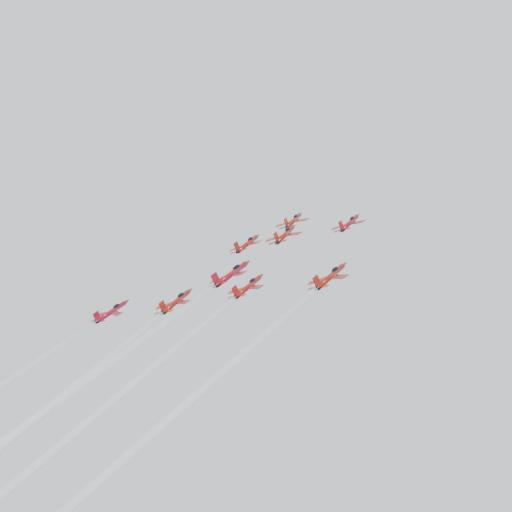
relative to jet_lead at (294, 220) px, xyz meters
The scene contains 8 objects.
jet_lead is the anchor object (origin of this frame).
jet_row2_left 15.03m from the jet_lead, 120.08° to the right, with size 9.50×11.92×8.39m.
jet_row2_center 11.95m from the jet_lead, 69.46° to the right, with size 9.91×12.43×8.75m.
jet_row2_right 24.04m from the jet_lead, 24.83° to the right, with size 8.43×10.58×7.44m.
jet_center 84.47m from the jet_lead, 88.36° to the right, with size 10.34×94.09×63.75m.
jet_rear_left 90.77m from the jet_lead, 93.43° to the right, with size 9.15×83.27×56.42m.
jet_rear_right 85.05m from the jet_lead, 80.29° to the right, with size 8.44×76.83×52.06m.
jet_rear_farright 90.70m from the jet_lead, 66.84° to the right, with size 8.63×78.53×53.21m.
Camera 1 is at (80.78, -110.44, 131.83)m, focal length 45.00 mm.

